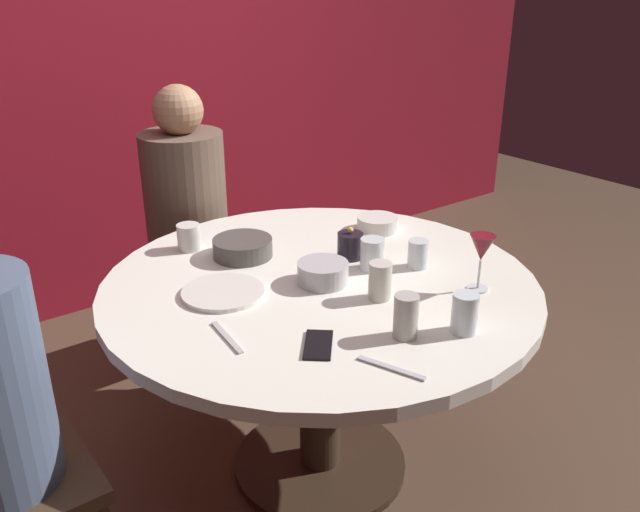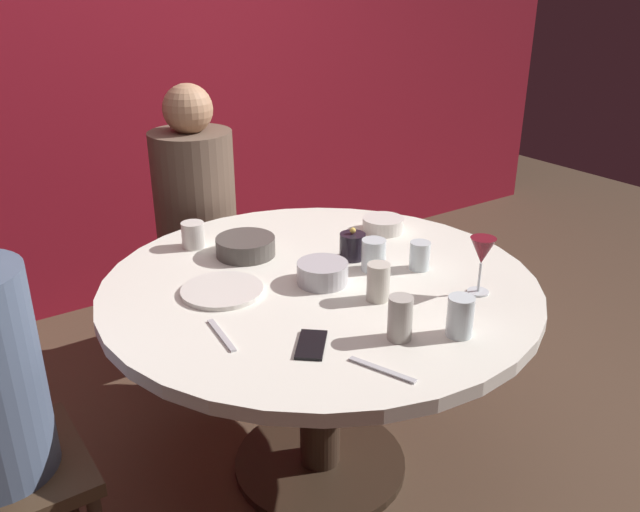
# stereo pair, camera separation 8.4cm
# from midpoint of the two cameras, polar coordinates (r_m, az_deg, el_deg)

# --- Properties ---
(ground_plane) EXTENTS (8.00, 8.00, 0.00)m
(ground_plane) POSITION_cam_midpoint_polar(r_m,az_deg,el_deg) (2.45, 1.03, -17.67)
(ground_plane) COLOR #4C3828
(back_wall) EXTENTS (6.00, 0.10, 2.60)m
(back_wall) POSITION_cam_midpoint_polar(r_m,az_deg,el_deg) (3.41, -16.68, 17.29)
(back_wall) COLOR maroon
(back_wall) RESTS_ON ground
(dining_table) EXTENTS (1.35, 1.35, 0.73)m
(dining_table) POSITION_cam_midpoint_polar(r_m,az_deg,el_deg) (2.11, 1.14, -5.68)
(dining_table) COLOR silver
(dining_table) RESTS_ON ground
(seated_diner_back) EXTENTS (0.40, 0.40, 1.21)m
(seated_diner_back) POSITION_cam_midpoint_polar(r_m,az_deg,el_deg) (2.79, -9.95, 4.96)
(seated_diner_back) COLOR #3F2D1E
(seated_diner_back) RESTS_ON ground
(candle_holder) EXTENTS (0.09, 0.09, 0.11)m
(candle_holder) POSITION_cam_midpoint_polar(r_m,az_deg,el_deg) (2.18, 3.93, 0.87)
(candle_holder) COLOR black
(candle_holder) RESTS_ON dining_table
(wine_glass) EXTENTS (0.08, 0.08, 0.18)m
(wine_glass) POSITION_cam_midpoint_polar(r_m,az_deg,el_deg) (1.98, 15.04, 0.23)
(wine_glass) COLOR silver
(wine_glass) RESTS_ON dining_table
(dinner_plate) EXTENTS (0.25, 0.25, 0.01)m
(dinner_plate) POSITION_cam_midpoint_polar(r_m,az_deg,el_deg) (1.98, -7.27, -2.97)
(dinner_plate) COLOR silver
(dinner_plate) RESTS_ON dining_table
(cell_phone) EXTENTS (0.14, 0.15, 0.01)m
(cell_phone) POSITION_cam_midpoint_polar(r_m,az_deg,el_deg) (1.70, 0.67, -7.70)
(cell_phone) COLOR black
(cell_phone) RESTS_ON dining_table
(bowl_serving_large) EXTENTS (0.16, 0.16, 0.07)m
(bowl_serving_large) POSITION_cam_midpoint_polar(r_m,az_deg,el_deg) (2.01, 1.41, -1.47)
(bowl_serving_large) COLOR #B7B7BC
(bowl_serving_large) RESTS_ON dining_table
(bowl_salad_center) EXTENTS (0.15, 0.15, 0.05)m
(bowl_salad_center) POSITION_cam_midpoint_polar(r_m,az_deg,el_deg) (2.43, 6.47, 2.72)
(bowl_salad_center) COLOR silver
(bowl_salad_center) RESTS_ON dining_table
(bowl_small_white) EXTENTS (0.20, 0.20, 0.06)m
(bowl_small_white) POSITION_cam_midpoint_polar(r_m,az_deg,el_deg) (2.22, -5.39, 0.84)
(bowl_small_white) COLOR #4C4742
(bowl_small_white) RESTS_ON dining_table
(cup_near_candle) EXTENTS (0.07, 0.07, 0.11)m
(cup_near_candle) POSITION_cam_midpoint_polar(r_m,az_deg,el_deg) (1.77, 13.39, -5.12)
(cup_near_candle) COLOR silver
(cup_near_candle) RESTS_ON dining_table
(cup_by_left_diner) EXTENTS (0.08, 0.08, 0.10)m
(cup_by_left_diner) POSITION_cam_midpoint_polar(r_m,az_deg,el_deg) (2.10, 5.80, 0.08)
(cup_by_left_diner) COLOR silver
(cup_by_left_diner) RESTS_ON dining_table
(cup_by_right_diner) EXTENTS (0.07, 0.07, 0.09)m
(cup_by_right_diner) POSITION_cam_midpoint_polar(r_m,az_deg,el_deg) (2.13, 9.75, 0.03)
(cup_by_right_diner) COLOR silver
(cup_by_right_diner) RESTS_ON dining_table
(cup_center_front) EXTENTS (0.06, 0.06, 0.12)m
(cup_center_front) POSITION_cam_midpoint_polar(r_m,az_deg,el_deg) (1.72, 8.35, -5.36)
(cup_center_front) COLOR #B2ADA3
(cup_center_front) RESTS_ON dining_table
(cup_far_edge) EXTENTS (0.08, 0.08, 0.09)m
(cup_far_edge) POSITION_cam_midpoint_polar(r_m,az_deg,el_deg) (2.30, -9.91, 1.80)
(cup_far_edge) COLOR silver
(cup_far_edge) RESTS_ON dining_table
(cup_beside_wine) EXTENTS (0.07, 0.07, 0.11)m
(cup_beside_wine) POSITION_cam_midpoint_polar(r_m,az_deg,el_deg) (1.91, 6.32, -2.26)
(cup_beside_wine) COLOR beige
(cup_beside_wine) RESTS_ON dining_table
(fork_near_plate) EXTENTS (0.08, 0.17, 0.01)m
(fork_near_plate) POSITION_cam_midpoint_polar(r_m,az_deg,el_deg) (1.61, 6.89, -9.77)
(fork_near_plate) COLOR #B7B7BC
(fork_near_plate) RESTS_ON dining_table
(knife_near_plate) EXTENTS (0.04, 0.18, 0.01)m
(knife_near_plate) POSITION_cam_midpoint_polar(r_m,az_deg,el_deg) (1.75, -7.17, -6.82)
(knife_near_plate) COLOR #B7B7BC
(knife_near_plate) RESTS_ON dining_table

